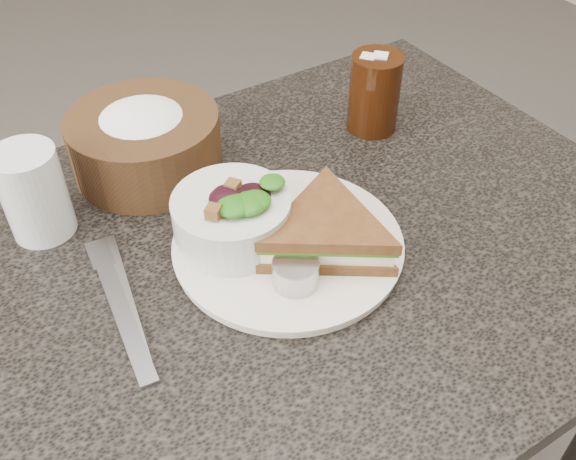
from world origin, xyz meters
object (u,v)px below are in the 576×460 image
(dinner_plate, at_px, (288,245))
(cola_glass, at_px, (375,89))
(dressing_ramekin, at_px, (296,273))
(bread_basket, at_px, (144,134))
(salad_bowl, at_px, (232,211))
(sandwich, at_px, (326,232))
(dining_table, at_px, (274,416))
(water_glass, at_px, (34,193))

(dinner_plate, relative_size, cola_glass, 2.14)
(dressing_ramekin, relative_size, bread_basket, 0.26)
(salad_bowl, xyz_separation_m, bread_basket, (-0.03, 0.20, 0.01))
(dinner_plate, xyz_separation_m, sandwich, (0.03, -0.03, 0.03))
(dinner_plate, bearing_deg, dining_table, 160.15)
(dinner_plate, relative_size, salad_bowl, 1.96)
(dining_table, relative_size, dressing_ramekin, 18.93)
(dining_table, relative_size, salad_bowl, 7.09)
(cola_glass, bearing_deg, salad_bowl, -159.05)
(salad_bowl, relative_size, cola_glass, 1.10)
(salad_bowl, xyz_separation_m, water_glass, (-0.19, 0.15, 0.01))
(salad_bowl, distance_m, water_glass, 0.24)
(dinner_plate, xyz_separation_m, water_glass, (-0.24, 0.19, 0.05))
(dinner_plate, bearing_deg, dressing_ramekin, -115.10)
(sandwich, bearing_deg, salad_bowl, 171.96)
(dining_table, bearing_deg, water_glass, 139.78)
(dressing_ramekin, bearing_deg, cola_glass, 38.30)
(sandwich, bearing_deg, dining_table, 176.54)
(water_glass, bearing_deg, bread_basket, 16.52)
(salad_bowl, height_order, water_glass, water_glass)
(salad_bowl, bearing_deg, sandwich, -41.99)
(dinner_plate, bearing_deg, water_glass, 141.33)
(dinner_plate, height_order, sandwich, sandwich)
(dinner_plate, height_order, dressing_ramekin, dressing_ramekin)
(dining_table, xyz_separation_m, bread_basket, (-0.06, 0.23, 0.43))
(sandwich, distance_m, dressing_ramekin, 0.07)
(dining_table, bearing_deg, dressing_ramekin, -95.42)
(dinner_plate, bearing_deg, sandwich, -46.34)
(dining_table, bearing_deg, salad_bowl, 131.04)
(bread_basket, height_order, water_glass, water_glass)
(bread_basket, relative_size, water_glass, 1.74)
(dining_table, bearing_deg, bread_basket, 103.56)
(salad_bowl, bearing_deg, dining_table, -48.96)
(dining_table, distance_m, salad_bowl, 0.43)
(dining_table, xyz_separation_m, water_glass, (-0.22, 0.18, 0.43))
(dining_table, xyz_separation_m, dressing_ramekin, (-0.01, -0.07, 0.40))
(water_glass, bearing_deg, dinner_plate, -38.67)
(bread_basket, bearing_deg, dressing_ramekin, -80.74)
(sandwich, distance_m, cola_glass, 0.29)
(salad_bowl, height_order, dressing_ramekin, salad_bowl)
(dinner_plate, distance_m, dressing_ramekin, 0.07)
(sandwich, height_order, bread_basket, bread_basket)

